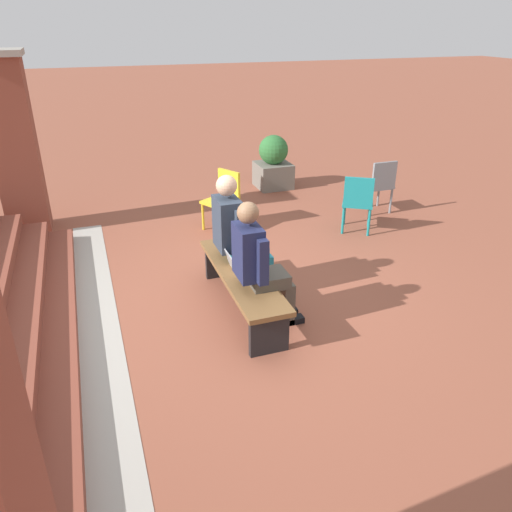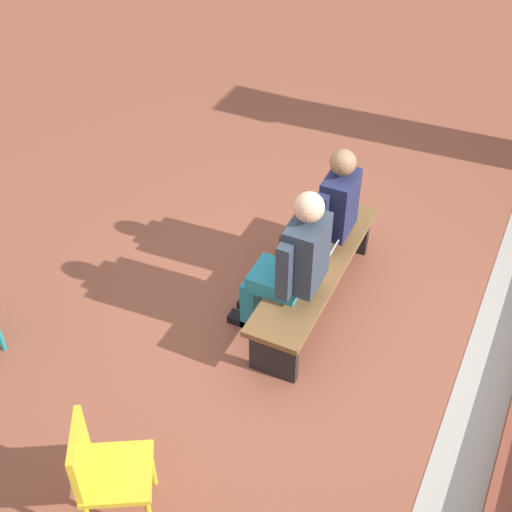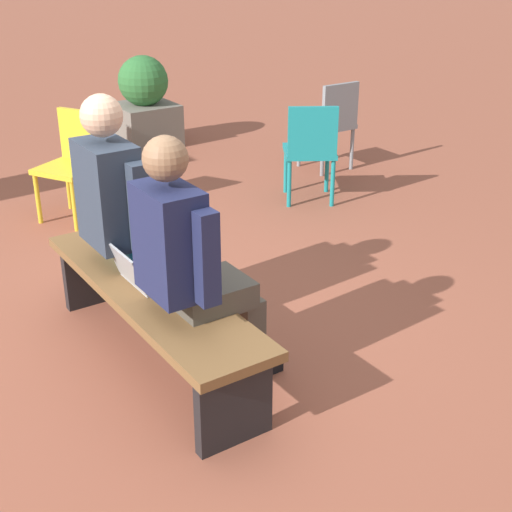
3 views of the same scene
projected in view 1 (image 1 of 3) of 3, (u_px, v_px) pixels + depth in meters
ground_plane at (229, 300)px, 5.46m from camera, size 60.00×60.00×0.00m
concrete_strip at (100, 335)px, 4.86m from camera, size 5.91×0.40×0.01m
brick_pillar_right_of_steps at (15, 145)px, 6.75m from camera, size 0.64×0.64×2.44m
bench at (242, 280)px, 5.14m from camera, size 1.80×0.44×0.45m
person_student at (259, 262)px, 4.73m from camera, size 0.53×0.66×1.32m
person_adult at (238, 233)px, 5.30m from camera, size 0.56×0.71×1.37m
laptop at (239, 266)px, 5.11m from camera, size 0.32×0.29×0.21m
plastic_chair_near_bench_left at (358, 200)px, 7.00m from camera, size 0.58×0.58×0.84m
plastic_chair_mid_courtyard at (224, 196)px, 7.14m from camera, size 0.57×0.57×0.84m
plastic_chair_far_left at (379, 183)px, 7.72m from camera, size 0.42×0.42×0.84m
planter at (273, 163)px, 8.92m from camera, size 0.60×0.60×0.94m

